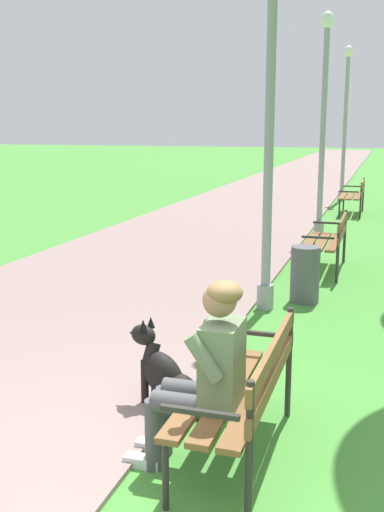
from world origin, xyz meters
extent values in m
cube|color=gray|center=(-2.40, 24.00, 0.02)|extent=(4.15, 60.00, 0.04)
cube|color=brown|center=(0.05, 0.82, 0.45)|extent=(0.14, 1.50, 0.04)
cube|color=brown|center=(0.23, 0.82, 0.45)|extent=(0.14, 1.50, 0.04)
cube|color=brown|center=(0.40, 0.82, 0.45)|extent=(0.14, 1.50, 0.04)
cube|color=brown|center=(0.51, 0.82, 0.59)|extent=(0.04, 1.50, 0.11)
cube|color=brown|center=(0.51, 0.82, 0.77)|extent=(0.04, 1.50, 0.11)
cylinder|color=#2D2B28|center=(0.03, 1.51, 0.23)|extent=(0.04, 0.04, 0.45)
cylinder|color=#2D2B28|center=(0.51, 1.51, 0.43)|extent=(0.04, 0.04, 0.85)
cube|color=#2D2B28|center=(0.23, 1.51, 0.63)|extent=(0.45, 0.04, 0.03)
cylinder|color=#2D2B28|center=(0.03, 0.13, 0.23)|extent=(0.04, 0.04, 0.45)
cylinder|color=#2D2B28|center=(0.51, 0.13, 0.43)|extent=(0.04, 0.04, 0.85)
cube|color=#2D2B28|center=(0.23, 0.13, 0.63)|extent=(0.45, 0.04, 0.03)
cube|color=brown|center=(0.07, 6.44, 0.45)|extent=(0.14, 1.50, 0.04)
cube|color=brown|center=(0.25, 6.44, 0.45)|extent=(0.14, 1.50, 0.04)
cube|color=brown|center=(0.42, 6.44, 0.45)|extent=(0.14, 1.50, 0.04)
cube|color=brown|center=(0.53, 6.44, 0.59)|extent=(0.04, 1.50, 0.11)
cube|color=brown|center=(0.53, 6.44, 0.77)|extent=(0.04, 1.50, 0.11)
cylinder|color=#2D2B28|center=(0.05, 7.13, 0.23)|extent=(0.04, 0.04, 0.45)
cylinder|color=#2D2B28|center=(0.53, 7.13, 0.43)|extent=(0.04, 0.04, 0.85)
cube|color=#2D2B28|center=(0.25, 7.13, 0.63)|extent=(0.45, 0.04, 0.03)
cylinder|color=#2D2B28|center=(0.05, 5.75, 0.23)|extent=(0.04, 0.04, 0.45)
cylinder|color=#2D2B28|center=(0.53, 5.75, 0.43)|extent=(0.04, 0.04, 0.85)
cube|color=#2D2B28|center=(0.25, 5.75, 0.63)|extent=(0.45, 0.04, 0.03)
cube|color=brown|center=(0.10, 12.81, 0.45)|extent=(0.14, 1.50, 0.04)
cube|color=brown|center=(0.27, 12.81, 0.45)|extent=(0.14, 1.50, 0.04)
cube|color=brown|center=(0.45, 12.81, 0.45)|extent=(0.14, 1.50, 0.04)
cube|color=brown|center=(0.55, 12.81, 0.59)|extent=(0.04, 1.50, 0.11)
cube|color=brown|center=(0.55, 12.81, 0.77)|extent=(0.04, 1.50, 0.11)
cylinder|color=#2D2B28|center=(0.07, 13.50, 0.23)|extent=(0.04, 0.04, 0.45)
cylinder|color=#2D2B28|center=(0.55, 13.50, 0.43)|extent=(0.04, 0.04, 0.85)
cube|color=#2D2B28|center=(0.27, 13.50, 0.63)|extent=(0.45, 0.04, 0.03)
cylinder|color=#2D2B28|center=(0.07, 12.12, 0.23)|extent=(0.04, 0.04, 0.45)
cylinder|color=#2D2B28|center=(0.55, 12.12, 0.43)|extent=(0.04, 0.04, 0.85)
cube|color=#2D2B28|center=(0.27, 12.12, 0.63)|extent=(0.45, 0.04, 0.03)
cylinder|color=#4C4C51|center=(0.02, 0.71, 0.47)|extent=(0.42, 0.14, 0.14)
cylinder|color=#4C4C51|center=(-0.19, 0.71, 0.24)|extent=(0.11, 0.11, 0.47)
cube|color=silver|center=(-0.27, 0.71, 0.04)|extent=(0.24, 0.09, 0.07)
cylinder|color=#4C4C51|center=(0.02, 0.51, 0.47)|extent=(0.42, 0.14, 0.14)
cylinder|color=#4C4C51|center=(-0.19, 0.51, 0.24)|extent=(0.11, 0.11, 0.47)
cube|color=silver|center=(-0.27, 0.51, 0.04)|extent=(0.24, 0.09, 0.07)
cube|color=#6B7F5B|center=(0.23, 0.61, 0.73)|extent=(0.22, 0.36, 0.52)
cylinder|color=#6B7F5B|center=(0.17, 0.81, 0.83)|extent=(0.25, 0.09, 0.30)
cylinder|color=#6B7F5B|center=(0.17, 0.41, 0.83)|extent=(0.25, 0.09, 0.30)
sphere|color=#A37556|center=(0.21, 0.61, 1.13)|extent=(0.21, 0.21, 0.21)
ellipsoid|color=olive|center=(0.24, 0.61, 1.18)|extent=(0.22, 0.23, 0.14)
ellipsoid|color=black|center=(-0.30, 1.29, 0.16)|extent=(0.43, 0.38, 0.32)
ellipsoid|color=black|center=(-0.44, 1.34, 0.29)|extent=(0.54, 0.37, 0.48)
ellipsoid|color=black|center=(-0.39, 1.32, 0.32)|extent=(0.40, 0.30, 0.27)
cylinder|color=black|center=(-0.54, 1.44, 0.19)|extent=(0.06, 0.06, 0.38)
cylinder|color=black|center=(-0.58, 1.33, 0.19)|extent=(0.06, 0.06, 0.38)
cylinder|color=black|center=(-0.54, 1.38, 0.43)|extent=(0.16, 0.19, 0.19)
ellipsoid|color=black|center=(-0.62, 1.40, 0.56)|extent=(0.25, 0.21, 0.16)
cone|color=black|center=(-0.71, 1.44, 0.55)|extent=(0.12, 0.12, 0.09)
cone|color=black|center=(-0.56, 1.43, 0.66)|extent=(0.06, 0.06, 0.09)
cone|color=black|center=(-0.59, 1.35, 0.66)|extent=(0.06, 0.06, 0.09)
cylinder|color=black|center=(-0.11, 1.22, 0.03)|extent=(0.28, 0.14, 0.04)
cylinder|color=gray|center=(-0.19, 4.22, 0.15)|extent=(0.20, 0.20, 0.30)
cylinder|color=gray|center=(-0.19, 4.22, 1.98)|extent=(0.11, 0.11, 3.95)
cylinder|color=gray|center=(-0.13, 9.53, 0.15)|extent=(0.20, 0.20, 0.30)
cylinder|color=gray|center=(-0.13, 9.53, 1.98)|extent=(0.11, 0.11, 3.96)
ellipsoid|color=silver|center=(-0.13, 9.53, 4.08)|extent=(0.24, 0.24, 0.32)
cylinder|color=gray|center=(-0.14, 15.67, 0.15)|extent=(0.20, 0.20, 0.30)
cylinder|color=gray|center=(-0.14, 15.67, 2.03)|extent=(0.11, 0.11, 4.06)
ellipsoid|color=silver|center=(-0.14, 15.67, 4.18)|extent=(0.24, 0.24, 0.32)
cylinder|color=#515156|center=(0.22, 4.67, 0.35)|extent=(0.36, 0.36, 0.70)
camera|label=1|loc=(1.13, -2.85, 2.16)|focal=43.40mm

